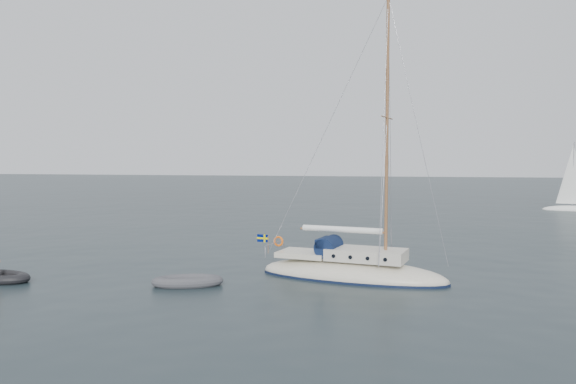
# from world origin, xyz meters

# --- Properties ---
(ground) EXTENTS (300.00, 300.00, 0.00)m
(ground) POSITION_xyz_m (0.00, 0.00, 0.00)
(ground) COLOR black
(ground) RESTS_ON ground
(sailboat) EXTENTS (9.34, 2.80, 13.30)m
(sailboat) POSITION_xyz_m (3.10, 0.05, 1.01)
(sailboat) COLOR #EDE3CB
(sailboat) RESTS_ON ground
(dinghy) EXTENTS (3.12, 1.41, 0.45)m
(dinghy) POSITION_xyz_m (-3.80, -2.96, 0.20)
(dinghy) COLOR #4A4A4F
(dinghy) RESTS_ON ground
(distant_yacht_c) EXTENTS (5.87, 3.13, 7.78)m
(distant_yacht_c) POSITION_xyz_m (22.80, 38.96, 3.32)
(distant_yacht_c) COLOR white
(distant_yacht_c) RESTS_ON ground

